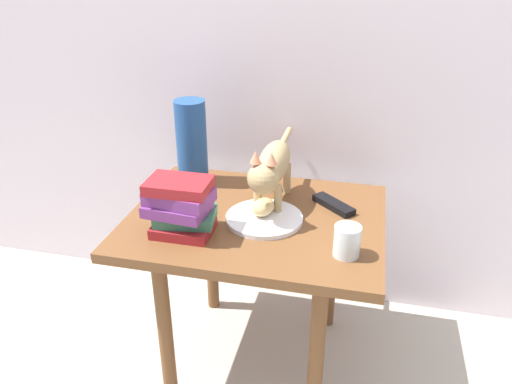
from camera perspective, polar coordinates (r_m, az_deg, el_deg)
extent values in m
plane|color=#B2A899|center=(1.83, 0.00, -18.05)|extent=(6.00, 6.00, 0.00)
cube|color=silver|center=(1.72, 3.38, 20.40)|extent=(4.00, 0.04, 2.20)
cube|color=brown|center=(1.50, 0.00, -3.25)|extent=(0.75, 0.60, 0.03)
cylinder|color=brown|center=(1.55, -10.35, -15.20)|extent=(0.04, 0.04, 0.52)
cylinder|color=brown|center=(1.46, 6.90, -18.00)|extent=(0.04, 0.04, 0.52)
cylinder|color=brown|center=(1.88, -5.13, -6.50)|extent=(0.04, 0.04, 0.52)
cylinder|color=brown|center=(1.81, 8.63, -8.20)|extent=(0.04, 0.04, 0.52)
cylinder|color=white|center=(1.47, 0.94, -3.03)|extent=(0.23, 0.23, 0.01)
ellipsoid|color=#E0BC7A|center=(1.46, 0.84, -1.72)|extent=(0.08, 0.09, 0.05)
cylinder|color=tan|center=(1.48, 2.51, -0.95)|extent=(0.02, 0.02, 0.10)
cylinder|color=tan|center=(1.49, 0.23, -0.71)|extent=(0.02, 0.02, 0.10)
cylinder|color=tan|center=(1.62, 3.57, 1.59)|extent=(0.02, 0.02, 0.10)
cylinder|color=tan|center=(1.63, 1.49, 1.79)|extent=(0.02, 0.02, 0.10)
ellipsoid|color=tan|center=(1.52, 2.06, 3.38)|extent=(0.09, 0.26, 0.11)
sphere|color=tan|center=(1.38, 0.84, 1.54)|extent=(0.09, 0.09, 0.09)
cone|color=#DD8460|center=(1.35, 1.77, 3.86)|extent=(0.03, 0.03, 0.03)
cone|color=#DD8460|center=(1.36, -0.06, 4.02)|extent=(0.03, 0.03, 0.03)
cylinder|color=tan|center=(1.70, 3.39, 6.28)|extent=(0.02, 0.16, 0.02)
cube|color=maroon|center=(1.42, -8.29, -4.11)|extent=(0.16, 0.12, 0.03)
cube|color=#336B4C|center=(1.41, -8.05, -2.73)|extent=(0.18, 0.14, 0.03)
cube|color=#72337A|center=(1.39, -8.95, -1.80)|extent=(0.18, 0.14, 0.03)
cube|color=#72337A|center=(1.38, -8.77, -0.53)|extent=(0.19, 0.13, 0.04)
cube|color=maroon|center=(1.36, -8.83, 0.74)|extent=(0.17, 0.12, 0.03)
cylinder|color=navy|center=(1.67, -7.36, 5.65)|extent=(0.10, 0.10, 0.28)
cylinder|color=silver|center=(1.31, 10.35, -5.52)|extent=(0.07, 0.07, 0.08)
cylinder|color=silver|center=(1.32, 10.28, -6.27)|extent=(0.06, 0.06, 0.04)
cube|color=black|center=(1.55, 8.85, -1.43)|extent=(0.14, 0.13, 0.02)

